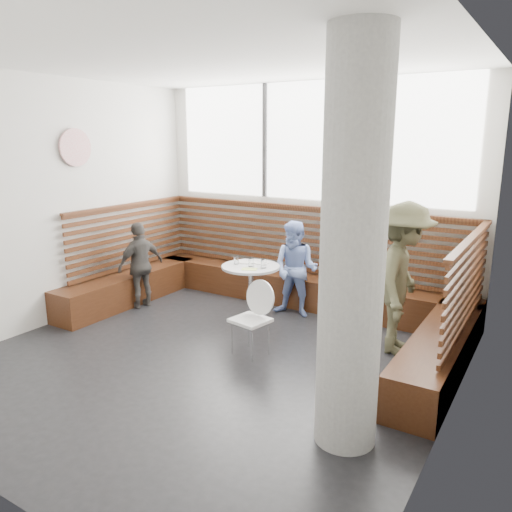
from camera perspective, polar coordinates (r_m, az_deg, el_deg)
The scene contains 15 objects.
room at distance 5.25m, azimuth -5.73°, elevation 4.24°, with size 5.00×5.00×3.20m.
booth at distance 6.98m, azimuth 3.35°, elevation -3.48°, with size 5.00×2.50×1.44m.
concrete_column at distance 3.84m, azimuth 11.01°, elevation 0.61°, with size 0.50×0.50×3.20m, color gray.
wall_art at distance 7.20m, azimuth -19.95°, elevation 11.58°, with size 0.50×0.50×0.03m, color white.
cafe_table at distance 6.61m, azimuth -0.60°, elevation -2.98°, with size 0.77×0.77×0.79m.
cafe_chair at distance 5.71m, azimuth -0.30°, elevation -6.40°, with size 0.41×0.40×0.85m.
adult_man at distance 5.88m, azimuth 16.44°, elevation -2.51°, with size 1.13×0.65×1.75m, color #4B4B32.
child_back at distance 6.87m, azimuth 4.55°, elevation -1.53°, with size 0.65×0.50×1.33m, color #839DE3.
child_left at distance 7.42m, azimuth -13.04°, elevation -1.01°, with size 0.74×0.31×1.25m, color #44413E.
plate_near at distance 6.70m, azimuth -1.20°, elevation -0.71°, with size 0.19×0.19×0.01m, color white.
plate_far at distance 6.67m, azimuth 0.64°, elevation -0.77°, with size 0.20×0.20×0.01m, color white.
glass_left at distance 6.62m, azimuth -2.28°, elevation -0.49°, with size 0.07×0.07×0.10m, color white.
glass_mid at distance 6.50m, azimuth -0.58°, elevation -0.72°, with size 0.07×0.07×0.11m, color white.
glass_right at distance 6.42m, azimuth 0.87°, elevation -0.85°, with size 0.08×0.08×0.12m, color white.
menu_card at distance 6.37m, azimuth -0.77°, elevation -1.50°, with size 0.20×0.14×0.00m, color #A5C64C.
Camera 1 is at (3.16, -4.11, 2.44)m, focal length 35.00 mm.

